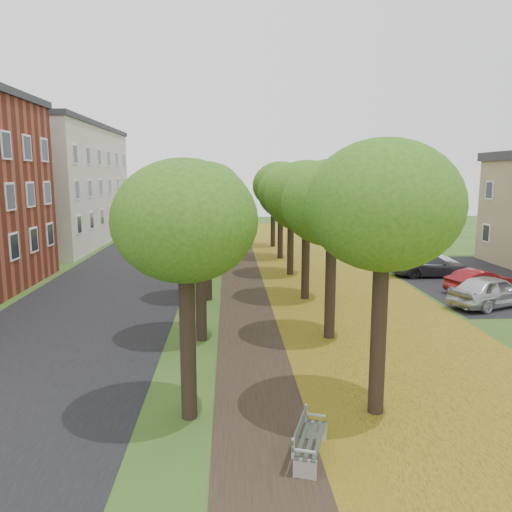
{
  "coord_description": "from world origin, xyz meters",
  "views": [
    {
      "loc": [
        -1.17,
        -11.93,
        6.11
      ],
      "look_at": [
        0.05,
        9.94,
        2.5
      ],
      "focal_mm": 35.0,
      "sensor_mm": 36.0,
      "label": 1
    }
  ],
  "objects": [
    {
      "name": "car_white",
      "position": [
        11.0,
        18.83,
        0.69
      ],
      "size": [
        5.4,
        3.72,
        1.37
      ],
      "primitive_type": "imported",
      "rotation": [
        0.0,
        0.0,
        1.25
      ],
      "color": "white",
      "rests_on": "ground"
    },
    {
      "name": "leaf_verge",
      "position": [
        5.0,
        15.0,
        0.01
      ],
      "size": [
        7.5,
        70.0,
        0.01
      ],
      "primitive_type": "cube",
      "color": "olive",
      "rests_on": "ground"
    },
    {
      "name": "tree_row_west",
      "position": [
        -2.2,
        15.0,
        5.03
      ],
      "size": [
        3.74,
        33.74,
        6.66
      ],
      "color": "black",
      "rests_on": "ground"
    },
    {
      "name": "street_asphalt",
      "position": [
        -7.5,
        15.0,
        0.0
      ],
      "size": [
        8.0,
        70.0,
        0.01
      ],
      "primitive_type": "cube",
      "color": "black",
      "rests_on": "ground"
    },
    {
      "name": "ground",
      "position": [
        0.0,
        0.0,
        0.0
      ],
      "size": [
        120.0,
        120.0,
        0.0
      ],
      "primitive_type": "plane",
      "color": "#2D4C19",
      "rests_on": "ground"
    },
    {
      "name": "car_grey",
      "position": [
        11.0,
        16.96,
        0.67
      ],
      "size": [
        4.63,
        1.97,
        1.33
      ],
      "primitive_type": "imported",
      "rotation": [
        0.0,
        0.0,
        1.55
      ],
      "color": "#36363B",
      "rests_on": "ground"
    },
    {
      "name": "car_silver",
      "position": [
        11.0,
        10.0,
        0.74
      ],
      "size": [
        4.71,
        3.36,
        1.49
      ],
      "primitive_type": "imported",
      "rotation": [
        0.0,
        0.0,
        1.98
      ],
      "color": "silver",
      "rests_on": "ground"
    },
    {
      "name": "building_cream",
      "position": [
        -17.0,
        33.0,
        5.21
      ],
      "size": [
        10.3,
        20.3,
        10.4
      ],
      "color": "beige",
      "rests_on": "ground"
    },
    {
      "name": "parking_lot",
      "position": [
        13.5,
        16.0,
        0.0
      ],
      "size": [
        9.0,
        16.0,
        0.01
      ],
      "primitive_type": "cube",
      "color": "black",
      "rests_on": "ground"
    },
    {
      "name": "tree_row_east",
      "position": [
        2.6,
        15.0,
        5.03
      ],
      "size": [
        3.74,
        33.74,
        6.66
      ],
      "color": "black",
      "rests_on": "ground"
    },
    {
      "name": "bench",
      "position": [
        0.53,
        -1.98,
        0.42
      ],
      "size": [
        1.01,
        1.79,
        0.82
      ],
      "rotation": [
        0.0,
        0.0,
        1.25
      ],
      "color": "#27312A",
      "rests_on": "ground"
    },
    {
      "name": "footpath",
      "position": [
        0.0,
        15.0,
        0.0
      ],
      "size": [
        3.2,
        70.0,
        0.01
      ],
      "primitive_type": "cube",
      "color": "black",
      "rests_on": "ground"
    },
    {
      "name": "car_red",
      "position": [
        11.87,
        12.73,
        0.61
      ],
      "size": [
        3.91,
        2.35,
        1.22
      ],
      "primitive_type": "imported",
      "rotation": [
        0.0,
        0.0,
        1.88
      ],
      "color": "maroon",
      "rests_on": "ground"
    }
  ]
}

